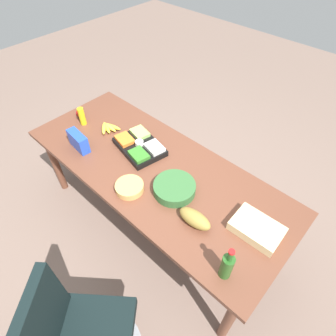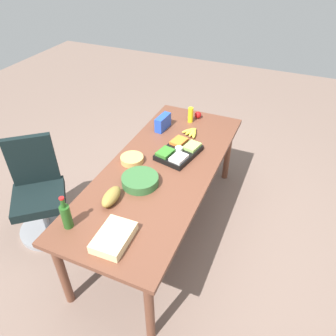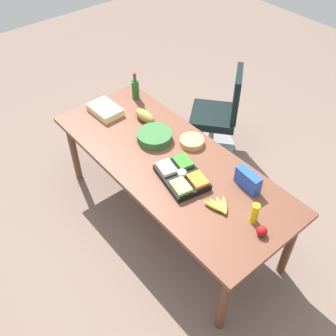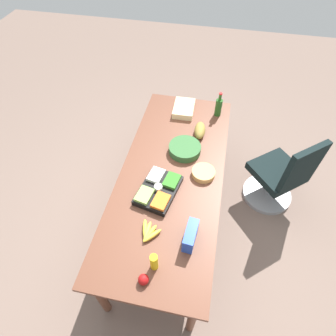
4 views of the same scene
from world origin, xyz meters
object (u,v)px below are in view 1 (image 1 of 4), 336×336
conference_table (154,174)px  chip_bowl (130,187)px  wine_bottle (227,266)px  chip_bag_blue (78,141)px  salad_bowl (174,188)px  mustard_bottle (82,116)px  banana_bunch (108,127)px  sheet_cake (257,229)px  veggie_tray (140,146)px  bread_loaf (195,219)px  apple_red (80,113)px

conference_table → chip_bowl: 0.30m
chip_bowl → wine_bottle: 0.89m
wine_bottle → chip_bag_blue: wine_bottle is taller
conference_table → salad_bowl: bearing=-13.9°
mustard_bottle → banana_bunch: bearing=23.3°
banana_bunch → wine_bottle: bearing=-14.0°
mustard_bottle → sheet_cake: mustard_bottle is taller
salad_bowl → banana_bunch: bearing=172.3°
conference_table → sheet_cake: (0.90, 0.04, 0.11)m
veggie_tray → salad_bowl: bearing=-15.1°
sheet_cake → bread_loaf: bearing=-146.4°
veggie_tray → sheet_cake: size_ratio=1.48×
conference_table → wine_bottle: wine_bottle is taller
chip_bowl → apple_red: apple_red is taller
veggie_tray → wine_bottle: (1.15, -0.40, 0.07)m
salad_bowl → sheet_cake: bearing=10.5°
wine_bottle → sheet_cake: (-0.01, 0.38, -0.07)m
salad_bowl → veggie_tray: size_ratio=0.66×
wine_bottle → bread_loaf: (-0.35, 0.15, -0.06)m
wine_bottle → sheet_cake: 0.38m
banana_bunch → sheet_cake: 1.54m
apple_red → sheet_cake: bearing=1.4°
chip_bag_blue → sheet_cake: 1.56m
conference_table → bread_loaf: size_ratio=9.58×
salad_bowl → chip_bowl: salad_bowl is taller
salad_bowl → banana_bunch: 0.93m
salad_bowl → veggie_tray: bearing=164.9°
mustard_bottle → bread_loaf: (1.44, -0.13, -0.04)m
conference_table → apple_red: bearing=-179.8°
salad_bowl → veggie_tray: 0.54m
conference_table → chip_bowl: size_ratio=10.87×
chip_bowl → bread_loaf: 0.54m
sheet_cake → conference_table: bearing=-177.2°
conference_table → banana_bunch: bearing=175.1°
mustard_bottle → sheet_cake: (1.78, 0.09, -0.05)m
veggie_tray → bread_loaf: (0.80, -0.25, 0.01)m
chip_bowl → bread_loaf: bearing=11.1°
wine_bottle → sheet_cake: bearing=92.1°
wine_bottle → salad_bowl: bearing=157.5°
mustard_bottle → chip_bowl: 0.94m
veggie_tray → mustard_bottle: bearing=-169.5°
conference_table → salad_bowl: salad_bowl is taller
veggie_tray → wine_bottle: wine_bottle is taller
bread_loaf → chip_bag_blue: chip_bag_blue is taller
chip_bag_blue → veggie_tray: bearing=41.1°
veggie_tray → chip_bag_blue: (-0.39, -0.34, 0.04)m
conference_table → chip_bag_blue: (-0.63, -0.27, 0.15)m
conference_table → banana_bunch: (-0.64, 0.06, 0.10)m
chip_bowl → sheet_cake: 0.93m
veggie_tray → wine_bottle: size_ratio=1.68×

